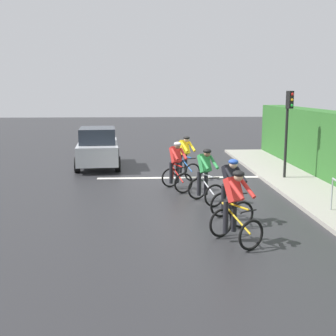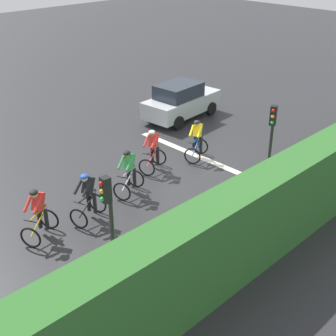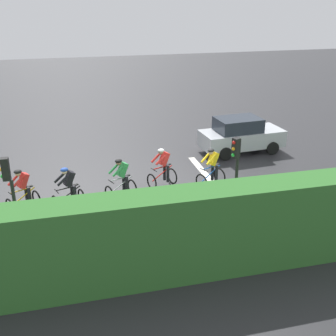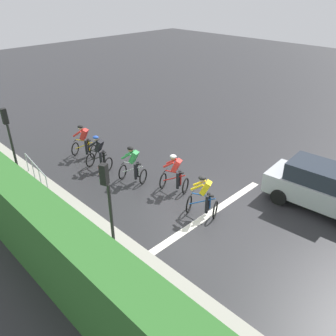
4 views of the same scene
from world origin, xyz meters
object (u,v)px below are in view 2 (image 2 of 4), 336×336
cyclist_lead (39,214)px  car_silver (181,101)px  cyclist_mid (129,173)px  traffic_light_near_crossing (271,138)px  pedestrian_railing_kerbside (127,247)px  cyclist_fourth (153,151)px  traffic_light_far_junction (109,219)px  cyclist_trailing (197,140)px  cyclist_second (88,198)px

cyclist_lead → car_silver: (4.02, -10.11, 0.08)m
cyclist_mid → car_silver: 7.58m
traffic_light_near_crossing → car_silver: bearing=-24.8°
traffic_light_near_crossing → pedestrian_railing_kerbside: (0.36, 5.83, -1.47)m
cyclist_lead → traffic_light_near_crossing: 7.63m
cyclist_fourth → traffic_light_far_junction: traffic_light_far_junction is taller
cyclist_lead → traffic_light_near_crossing: bearing=-116.3°
car_silver → traffic_light_far_junction: 12.58m
cyclist_trailing → traffic_light_near_crossing: bearing=170.9°
cyclist_fourth → car_silver: (3.12, -4.72, 0.08)m
cyclist_lead → cyclist_second: same height
cyclist_trailing → traffic_light_far_junction: bearing=117.7°
cyclist_second → cyclist_mid: (0.38, -1.99, 0.00)m
cyclist_trailing → pedestrian_railing_kerbside: size_ratio=0.64×
cyclist_trailing → cyclist_second: bearing=96.4°
traffic_light_near_crossing → traffic_light_far_junction: 6.67m
pedestrian_railing_kerbside → traffic_light_far_junction: bearing=117.7°
cyclist_fourth → traffic_light_far_junction: bearing=128.9°
car_silver → cyclist_trailing: bearing=142.3°
cyclist_second → traffic_light_far_junction: bearing=154.1°
car_silver → traffic_light_near_crossing: bearing=155.2°
traffic_light_far_junction → cyclist_mid: bearing=-44.7°
cyclist_second → cyclist_mid: size_ratio=1.00×
cyclist_lead → cyclist_trailing: bearing=-86.7°
traffic_light_near_crossing → pedestrian_railing_kerbside: size_ratio=1.29×
traffic_light_near_crossing → pedestrian_railing_kerbside: 6.02m
car_silver → traffic_light_near_crossing: (-7.34, 3.39, 1.35)m
cyclist_mid → cyclist_second: bearing=100.9°
cyclist_second → cyclist_fourth: bearing=-73.5°
car_silver → traffic_light_far_junction: (-7.43, 10.06, 1.35)m
cyclist_mid → car_silver: bearing=-59.4°
cyclist_second → pedestrian_railing_kerbside: 2.83m
cyclist_mid → cyclist_fourth: 1.95m
cyclist_second → pedestrian_railing_kerbside: size_ratio=0.64×
cyclist_fourth → pedestrian_railing_kerbside: size_ratio=0.64×
cyclist_fourth → pedestrian_railing_kerbside: 5.93m
traffic_light_far_junction → cyclist_trailing: bearing=-62.3°
cyclist_second → traffic_light_near_crossing: size_ratio=0.50×
cyclist_mid → pedestrian_railing_kerbside: 4.13m
cyclist_second → traffic_light_far_junction: size_ratio=0.50×
cyclist_lead → cyclist_fourth: 5.47m
car_silver → pedestrian_railing_kerbside: bearing=127.1°
cyclist_second → cyclist_fourth: size_ratio=1.00×
cyclist_fourth → pedestrian_railing_kerbside: (-3.86, 4.50, -0.05)m
cyclist_lead → car_silver: 10.88m
traffic_light_far_junction → pedestrian_railing_kerbside: size_ratio=1.29×
cyclist_mid → cyclist_lead: bearing=92.6°
cyclist_lead → car_silver: car_silver is taller
cyclist_mid → traffic_light_near_crossing: (-3.48, -3.13, 1.43)m
cyclist_trailing → traffic_light_near_crossing: size_ratio=0.50×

